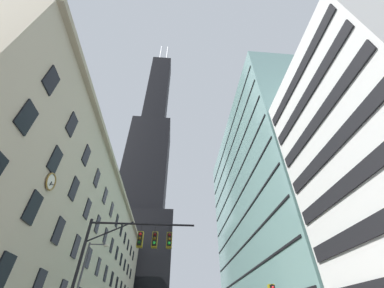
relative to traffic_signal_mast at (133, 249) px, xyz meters
name	(u,v)px	position (x,y,z in m)	size (l,w,h in m)	color
station_building	(68,251)	(-14.30, 24.67, 5.71)	(14.10, 68.11, 22.69)	#BCAF93
dark_skyscraper	(144,188)	(-11.36, 75.53, 44.78)	(27.62, 27.62, 177.43)	black
glass_office_midrise	(277,206)	(22.61, 23.17, 14.41)	(16.52, 40.40, 40.04)	gray
traffic_signal_mast	(133,249)	(0.00, 0.00, 0.00)	(7.69, 0.63, 7.44)	black
street_lamppost	(83,280)	(-4.94, 6.69, -0.92)	(2.00, 0.32, 7.68)	#47474C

